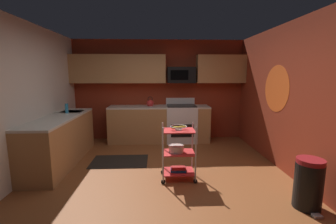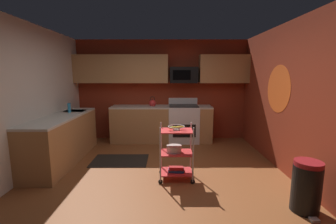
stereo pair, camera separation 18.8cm
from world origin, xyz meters
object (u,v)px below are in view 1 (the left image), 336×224
Objects in this scene: oven_range at (181,123)px; mixing_bowl_large at (176,149)px; rolling_cart at (178,152)px; fruit_bowl at (179,127)px; microwave at (181,75)px; dish_soap_bottle at (67,108)px; book_stack at (178,169)px; kettle at (150,103)px; trash_can at (308,184)px.

mixing_bowl_large is at bearing -97.77° from oven_range.
rolling_cart is 3.36× the size of fruit_bowl.
microwave reaches higher than dish_soap_bottle.
oven_range reaches higher than mixing_bowl_large.
fruit_bowl is at bearing -28.25° from dish_soap_bottle.
rolling_cart is at bearing -96.51° from microwave.
book_stack is 2.67m from dish_soap_bottle.
kettle is 1.32× the size of dish_soap_bottle.
kettle is 1.96m from dish_soap_bottle.
oven_range is 2.73m from dish_soap_bottle.
oven_range is at bearing 113.35° from trash_can.
microwave is at bearing 83.49° from fruit_bowl.
rolling_cart is at bearing -0.00° from mixing_bowl_large.
book_stack is 2.39m from kettle.
trash_can is at bearing -29.62° from fruit_bowl.
kettle is at bearing 103.64° from book_stack.
mixing_bowl_large is 1.26× the size of dish_soap_bottle.
trash_can is (1.60, -0.91, -0.55)m from fruit_bowl.
dish_soap_bottle is at bearing 151.17° from trash_can.
dish_soap_bottle is 4.41m from trash_can.
dish_soap_bottle reaches higher than mixing_bowl_large.
oven_range is 3.37m from trash_can.
fruit_bowl is 0.72m from book_stack.
microwave is 2.45m from fruit_bowl.
mixing_bowl_large is at bearing -77.26° from kettle.
fruit_bowl is 1.36× the size of dish_soap_bottle.
book_stack is (0.00, 0.00, -0.29)m from rolling_cart.
kettle reaches higher than book_stack.
oven_range is at bearing 82.23° from mixing_bowl_large.
fruit_bowl is 0.41× the size of trash_can.
microwave is (-0.00, 0.10, 1.22)m from oven_range.
microwave is 3.73m from trash_can.
book_stack is at bearing -28.25° from dish_soap_bottle.
trash_can is at bearing -67.33° from microwave.
microwave is 2.57× the size of fruit_bowl.
oven_range reaches higher than trash_can.
oven_range is at bearing 83.17° from book_stack.
oven_range is 4.37× the size of mixing_bowl_large.
mixing_bowl_large is 2.54m from dish_soap_bottle.
dish_soap_bottle is at bearing 151.75° from rolling_cart.
dish_soap_bottle is (-2.22, 1.19, 0.86)m from book_stack.
book_stack is at bearing 150.38° from trash_can.
microwave is 2.65× the size of kettle.
mixing_bowl_large is at bearing 180.00° from book_stack.
rolling_cart is 0.29m from book_stack.
microwave is 2.77m from book_stack.
dish_soap_bottle reaches higher than trash_can.
mixing_bowl_large is 0.95× the size of kettle.
oven_range is 5.50× the size of dish_soap_bottle.
microwave is at bearing 82.59° from mixing_bowl_large.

